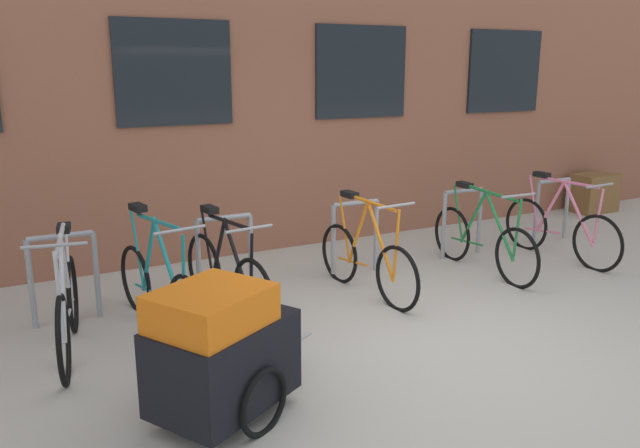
# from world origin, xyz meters

# --- Properties ---
(ground_plane) EXTENTS (42.00, 42.00, 0.00)m
(ground_plane) POSITION_xyz_m (0.00, 0.00, 0.00)
(ground_plane) COLOR #B2ADA0
(storefront_building) EXTENTS (28.00, 7.82, 5.12)m
(storefront_building) POSITION_xyz_m (0.00, 7.09, 2.56)
(storefront_building) COLOR brown
(storefront_building) RESTS_ON ground
(bike_rack) EXTENTS (6.60, 0.05, 0.83)m
(bike_rack) POSITION_xyz_m (0.37, 1.90, 0.50)
(bike_rack) COLOR gray
(bike_rack) RESTS_ON ground
(bicycle_pink) EXTENTS (0.44, 1.70, 1.02)m
(bicycle_pink) POSITION_xyz_m (2.84, 1.27, 0.37)
(bicycle_pink) COLOR black
(bicycle_pink) RESTS_ON ground
(bicycle_green) EXTENTS (0.44, 1.74, 0.99)m
(bicycle_green) POSITION_xyz_m (1.67, 1.31, 0.37)
(bicycle_green) COLOR black
(bicycle_green) RESTS_ON ground
(bicycle_silver) EXTENTS (0.47, 1.65, 1.05)m
(bicycle_silver) POSITION_xyz_m (-2.68, 1.23, 0.38)
(bicycle_silver) COLOR black
(bicycle_silver) RESTS_ON ground
(bicycle_black) EXTENTS (0.44, 1.67, 1.02)m
(bicycle_black) POSITION_xyz_m (-1.31, 1.33, 0.38)
(bicycle_black) COLOR black
(bicycle_black) RESTS_ON ground
(bicycle_orange) EXTENTS (0.44, 1.62, 1.03)m
(bicycle_orange) POSITION_xyz_m (0.14, 1.29, 0.37)
(bicycle_orange) COLOR black
(bicycle_orange) RESTS_ON ground
(bicycle_teal) EXTENTS (0.48, 1.69, 1.08)m
(bicycle_teal) POSITION_xyz_m (-1.92, 1.38, 0.38)
(bicycle_teal) COLOR black
(bicycle_teal) RESTS_ON ground
(bike_trailer) EXTENTS (1.42, 0.99, 0.93)m
(bike_trailer) POSITION_xyz_m (-1.92, -0.29, 0.48)
(bike_trailer) COLOR black
(bike_trailer) RESTS_ON ground
(planter_box) EXTENTS (0.70, 0.44, 0.60)m
(planter_box) POSITION_xyz_m (5.34, 2.85, 0.30)
(planter_box) COLOR brown
(planter_box) RESTS_ON ground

